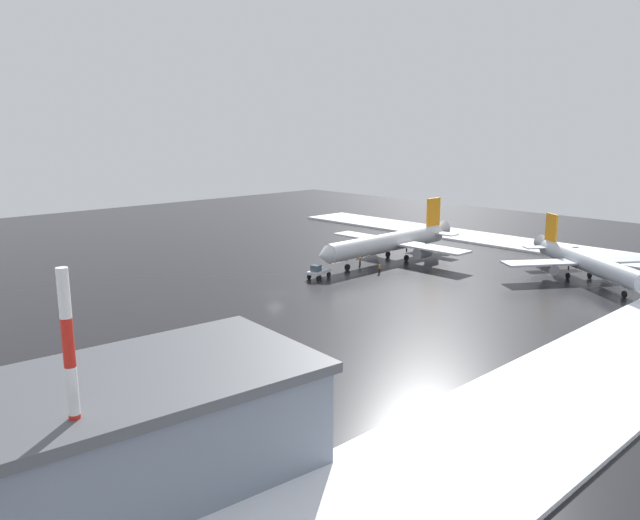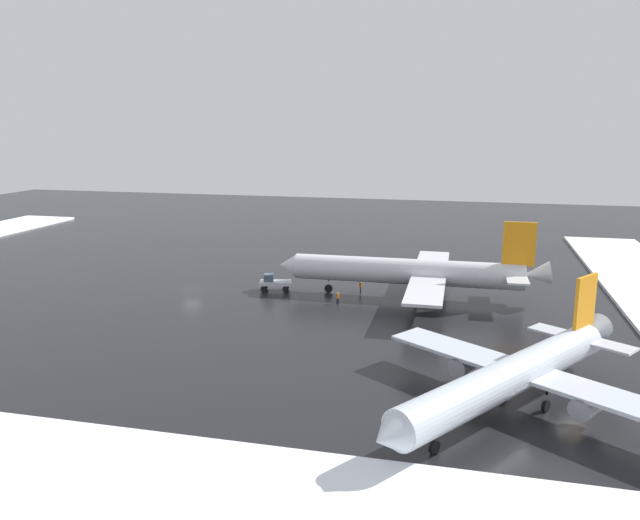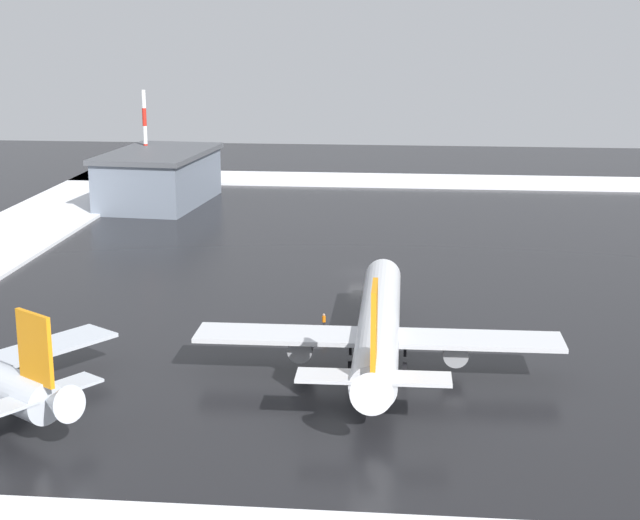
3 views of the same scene
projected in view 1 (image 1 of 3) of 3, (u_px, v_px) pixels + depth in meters
ground_plane at (275, 293)px, 99.64m from camera, size 240.00×240.00×0.00m
snow_bank_far at (584, 383)px, 64.09m from camera, size 152.00×16.00×0.48m
snow_bank_right at (498, 241)px, 144.64m from camera, size 14.00×116.00×0.48m
airplane_parked_starboard at (390, 242)px, 123.20m from camera, size 38.35×31.70×11.41m
airplane_foreground_jet at (587, 262)px, 106.98m from camera, size 25.27×29.37×10.02m
pushback_tug at (318, 271)px, 109.28m from camera, size 4.96×3.10×2.50m
ground_crew_by_nose_gear at (360, 261)px, 119.29m from camera, size 0.36×0.36×1.71m
ground_crew_mid_apron at (379, 268)px, 113.19m from camera, size 0.36×0.36×1.71m
antenna_mast at (75, 414)px, 37.66m from camera, size 0.70×0.70×18.17m
cargo_hangar at (147, 427)px, 45.84m from camera, size 26.28×17.24×8.80m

